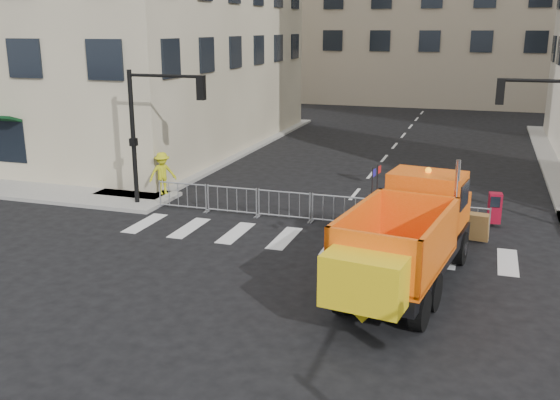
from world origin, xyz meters
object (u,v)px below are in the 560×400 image
(plow_truck, at_px, (407,236))
(newspaper_box, at_px, (495,208))
(cop_c, at_px, (457,219))
(worker, at_px, (163,173))
(cop_a, at_px, (414,209))
(cop_b, at_px, (451,214))

(plow_truck, distance_m, newspaper_box, 7.08)
(cop_c, xyz_separation_m, worker, (-12.06, 1.96, 0.25))
(plow_truck, relative_size, newspaper_box, 8.39)
(cop_a, bearing_deg, cop_b, 163.24)
(cop_b, relative_size, worker, 1.06)
(cop_a, distance_m, cop_c, 1.45)
(cop_c, relative_size, newspaper_box, 1.45)
(worker, bearing_deg, cop_b, -53.29)
(cop_b, height_order, cop_c, cop_b)
(cop_a, height_order, cop_b, cop_a)
(plow_truck, distance_m, cop_a, 4.42)
(worker, relative_size, newspaper_box, 1.62)
(worker, height_order, newspaper_box, worker)
(cop_c, relative_size, worker, 0.89)
(worker, bearing_deg, cop_a, -55.21)
(plow_truck, relative_size, cop_a, 4.46)
(plow_truck, bearing_deg, cop_b, -3.03)
(plow_truck, height_order, cop_b, plow_truck)
(plow_truck, distance_m, cop_c, 4.74)
(worker, bearing_deg, newspaper_box, -43.32)
(newspaper_box, bearing_deg, plow_truck, -115.47)
(cop_b, height_order, newspaper_box, cop_b)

